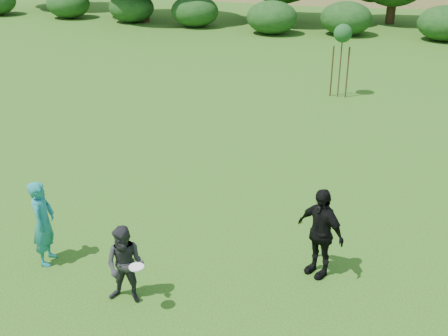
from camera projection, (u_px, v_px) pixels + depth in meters
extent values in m
plane|color=#19470C|center=(180.00, 277.00, 11.18)|extent=(120.00, 120.00, 0.00)
imported|color=#1B7B7D|center=(43.00, 223.00, 11.33)|extent=(0.58, 0.75, 1.83)
imported|color=#28292B|center=(125.00, 265.00, 10.20)|extent=(0.80, 0.64, 1.55)
imported|color=black|center=(320.00, 232.00, 10.94)|extent=(1.18, 0.98, 1.88)
cylinder|color=white|center=(136.00, 267.00, 9.77)|extent=(0.27, 0.27, 0.03)
cylinder|color=#3A2C16|center=(340.00, 66.00, 21.82)|extent=(0.05, 0.05, 2.50)
sphere|color=#1C4E1F|center=(343.00, 33.00, 21.31)|extent=(0.70, 0.70, 0.70)
cylinder|color=#392B16|center=(332.00, 71.00, 22.00)|extent=(0.06, 0.06, 2.00)
cylinder|color=#3C2E17|center=(347.00, 73.00, 21.84)|extent=(0.06, 0.06, 2.00)
ellipsoid|color=olive|center=(195.00, 52.00, 83.84)|extent=(110.00, 70.00, 44.00)
ellipsoid|color=olive|center=(319.00, 48.00, 66.24)|extent=(80.00, 50.00, 28.00)
cylinder|color=#3A2616|center=(281.00, 2.00, 36.95)|extent=(0.68, 0.68, 2.80)
cylinder|color=#3A2616|center=(391.00, 6.00, 36.94)|extent=(0.60, 0.60, 2.27)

